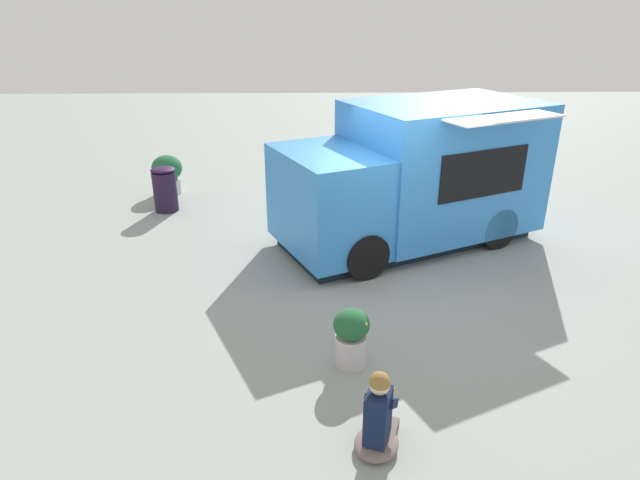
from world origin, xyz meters
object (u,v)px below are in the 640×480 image
at_px(planter_flowering_near, 351,336).
at_px(trash_bin, 165,189).
at_px(planter_flowering_side, 167,173).
at_px(person_customer, 378,419).
at_px(food_truck, 416,178).

relative_size(planter_flowering_near, trash_bin, 0.79).
bearing_deg(planter_flowering_side, person_customer, 25.89).
relative_size(food_truck, planter_flowering_near, 6.88).
relative_size(food_truck, person_customer, 5.62).
distance_m(person_customer, planter_flowering_near, 1.39).
bearing_deg(planter_flowering_side, food_truck, 61.38).
relative_size(person_customer, trash_bin, 0.96).
xyz_separation_m(person_customer, trash_bin, (-6.91, -3.71, 0.13)).
relative_size(person_customer, planter_flowering_near, 1.22).
xyz_separation_m(food_truck, planter_flowering_side, (-2.84, -5.21, -0.70)).
xyz_separation_m(food_truck, planter_flowering_near, (3.87, -1.45, -0.78)).
distance_m(planter_flowering_near, trash_bin, 6.57).
height_order(food_truck, planter_flowering_near, food_truck).
relative_size(person_customer, planter_flowering_side, 1.02).
xyz_separation_m(food_truck, person_customer, (5.24, -1.28, -0.84)).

